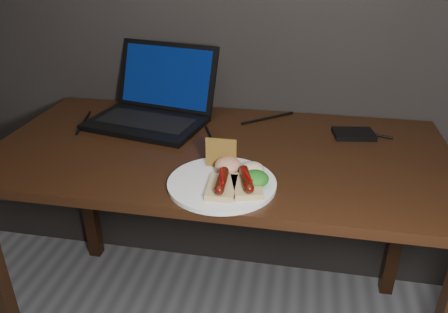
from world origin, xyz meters
The scene contains 11 objects.
desk centered at (0.00, 1.38, 0.66)m, with size 1.40×0.70×0.75m.
laptop centered at (-0.27, 1.57, 0.80)m, with size 0.44×0.40×0.25m.
hard_drive centered at (0.41, 1.55, 0.76)m, with size 0.13×0.09×0.02m, color black.
desk_cables centered at (-0.02, 1.54, 0.75)m, with size 1.07×0.36×0.01m.
plate centered at (0.05, 1.16, 0.76)m, with size 0.29×0.29×0.01m, color white.
bread_sausage_center centered at (0.06, 1.11, 0.78)m, with size 0.08×0.12×0.04m.
bread_sausage_right centered at (0.12, 1.13, 0.78)m, with size 0.10×0.13×0.04m.
crispbread centered at (0.03, 1.24, 0.80)m, with size 0.09×0.01×0.09m, color olive.
salad_greens centered at (0.14, 1.16, 0.78)m, with size 0.07×0.07×0.04m, color #1A5511.
salsa_mound centered at (0.06, 1.21, 0.78)m, with size 0.07×0.07×0.04m, color #A61410.
coleslaw_mound centered at (0.12, 1.21, 0.78)m, with size 0.06×0.06×0.04m, color silver.
Camera 1 is at (0.24, 0.19, 1.33)m, focal length 35.00 mm.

